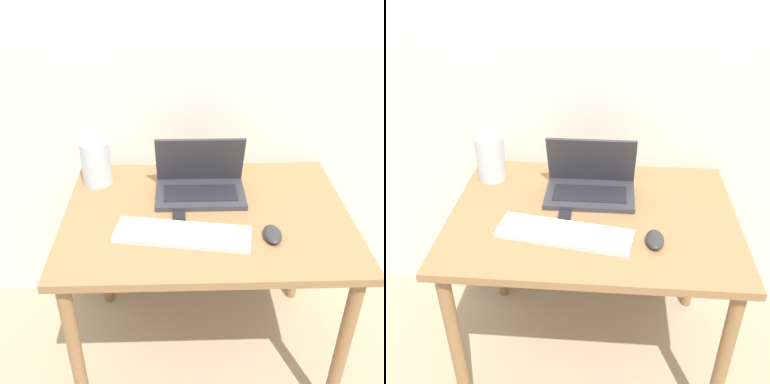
% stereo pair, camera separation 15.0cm
% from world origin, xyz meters
% --- Properties ---
extents(wall_back, '(6.00, 0.05, 2.50)m').
position_xyz_m(wall_back, '(0.00, 0.83, 1.25)').
color(wall_back, silver).
rests_on(wall_back, ground_plane).
extents(desk, '(1.06, 0.77, 0.77)m').
position_xyz_m(desk, '(0.00, 0.38, 0.66)').
color(desk, olive).
rests_on(desk, ground_plane).
extents(laptop, '(0.35, 0.22, 0.23)m').
position_xyz_m(laptop, '(-0.02, 0.52, 0.82)').
color(laptop, '#333338').
rests_on(laptop, desk).
extents(keyboard, '(0.49, 0.21, 0.02)m').
position_xyz_m(keyboard, '(-0.09, 0.24, 0.78)').
color(keyboard, silver).
rests_on(keyboard, desk).
extents(mouse, '(0.06, 0.11, 0.03)m').
position_xyz_m(mouse, '(0.22, 0.22, 0.78)').
color(mouse, '#2D2D2D').
rests_on(mouse, desk).
extents(vase, '(0.12, 0.12, 0.27)m').
position_xyz_m(vase, '(-0.44, 0.62, 0.90)').
color(vase, silver).
rests_on(vase, desk).
extents(mp3_player, '(0.05, 0.06, 0.01)m').
position_xyz_m(mp3_player, '(-0.10, 0.35, 0.77)').
color(mp3_player, black).
rests_on(mp3_player, desk).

